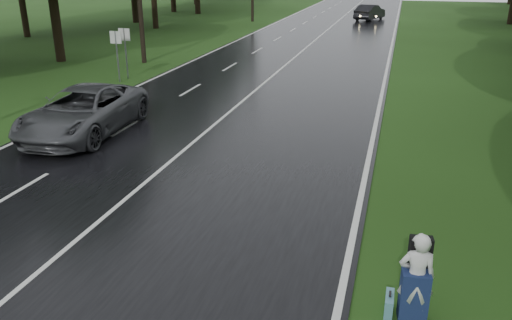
% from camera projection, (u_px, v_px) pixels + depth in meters
% --- Properties ---
extents(ground, '(160.00, 160.00, 0.00)m').
position_uv_depth(ground, '(72.00, 246.00, 11.10)').
color(ground, '#214514').
rests_on(ground, ground).
extents(road, '(12.00, 140.00, 0.04)m').
position_uv_depth(road, '(280.00, 70.00, 29.08)').
color(road, black).
rests_on(road, ground).
extents(lane_center, '(0.12, 140.00, 0.01)m').
position_uv_depth(lane_center, '(280.00, 69.00, 29.07)').
color(lane_center, silver).
rests_on(lane_center, road).
extents(grey_car, '(2.99, 5.94, 1.61)m').
position_uv_depth(grey_car, '(83.00, 111.00, 17.96)').
color(grey_car, '#4A4B4F').
rests_on(grey_car, road).
extents(far_car, '(3.03, 5.07, 1.58)m').
position_uv_depth(far_car, '(370.00, 12.00, 53.41)').
color(far_car, black).
rests_on(far_car, road).
extents(hitchhiker, '(0.65, 0.59, 1.66)m').
position_uv_depth(hitchhiker, '(416.00, 280.00, 8.56)').
color(hitchhiker, silver).
rests_on(hitchhiker, ground).
extents(suitcase, '(0.15, 0.49, 0.35)m').
position_uv_depth(suitcase, '(389.00, 304.00, 8.93)').
color(suitcase, teal).
rests_on(suitcase, ground).
extents(utility_pole_mid, '(1.80, 0.28, 9.57)m').
position_uv_depth(utility_pole_mid, '(144.00, 63.00, 31.27)').
color(utility_pole_mid, black).
rests_on(utility_pole_mid, ground).
extents(utility_pole_far, '(1.80, 0.28, 9.79)m').
position_uv_depth(utility_pole_far, '(252.00, 21.00, 52.88)').
color(utility_pole_far, black).
rests_on(utility_pole_far, ground).
extents(road_sign_a, '(0.61, 0.10, 2.54)m').
position_uv_depth(road_sign_a, '(120.00, 82.00, 26.22)').
color(road_sign_a, white).
rests_on(road_sign_a, ground).
extents(road_sign_b, '(0.62, 0.10, 2.57)m').
position_uv_depth(road_sign_b, '(128.00, 78.00, 27.00)').
color(road_sign_b, white).
rests_on(road_sign_b, ground).
extents(tree_left_d, '(9.82, 9.82, 15.35)m').
position_uv_depth(tree_left_d, '(61.00, 61.00, 31.69)').
color(tree_left_d, black).
rests_on(tree_left_d, ground).
extents(tree_left_e, '(8.99, 8.99, 14.04)m').
position_uv_depth(tree_left_e, '(156.00, 28.00, 47.36)').
color(tree_left_e, black).
rests_on(tree_left_e, ground).
extents(tree_left_f, '(9.31, 9.31, 14.54)m').
position_uv_depth(tree_left_f, '(198.00, 14.00, 60.65)').
color(tree_left_f, black).
rests_on(tree_left_f, ground).
extents(tree_right_f, '(8.50, 8.50, 13.28)m').
position_uv_depth(tree_right_f, '(510.00, 24.00, 50.54)').
color(tree_right_f, black).
rests_on(tree_right_f, ground).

